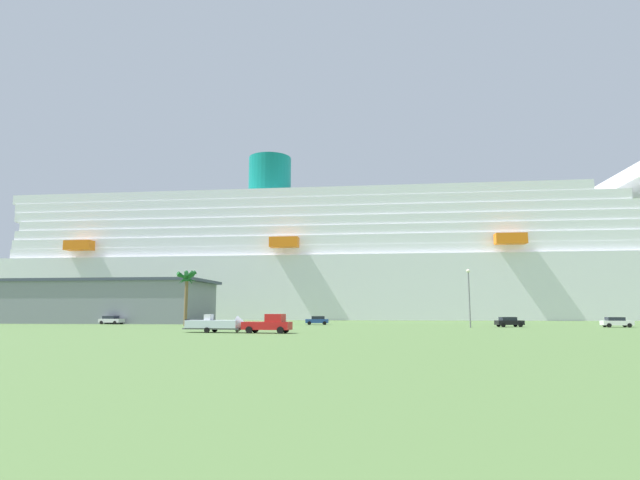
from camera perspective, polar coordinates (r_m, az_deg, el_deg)
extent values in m
plane|color=#4C6B38|center=(107.49, -1.42, -9.43)|extent=(600.00, 600.00, 0.00)
cube|color=white|center=(155.16, 8.34, -5.61)|extent=(260.40, 42.43, 17.95)
cylinder|color=white|center=(199.24, -32.50, -4.96)|extent=(38.61, 38.61, 17.95)
cube|color=white|center=(155.94, 8.27, -1.79)|extent=(229.17, 38.85, 2.85)
cube|color=white|center=(156.20, 6.34, -0.78)|extent=(218.39, 38.41, 2.85)
cube|color=white|center=(156.68, 4.42, 0.23)|extent=(207.59, 37.20, 2.85)
cube|color=white|center=(157.39, 2.52, 1.23)|extent=(195.06, 36.19, 2.85)
cube|color=white|center=(158.31, 0.64, 2.21)|extent=(188.83, 35.30, 2.85)
cube|color=white|center=(159.45, -1.22, 3.18)|extent=(179.21, 34.55, 2.85)
cube|color=white|center=(160.80, -3.06, 4.14)|extent=(170.93, 34.11, 2.85)
cylinder|color=#0C7266|center=(164.23, -5.74, 6.93)|extent=(13.90, 13.90, 13.96)
cube|color=orange|center=(161.40, -25.77, -0.56)|extent=(8.05, 3.34, 2.80)
cube|color=orange|center=(138.88, -4.11, -0.26)|extent=(8.05, 3.34, 2.80)
cube|color=orange|center=(140.96, 20.90, 0.14)|extent=(8.05, 3.34, 2.80)
cube|color=gray|center=(121.41, -26.51, -6.44)|extent=(59.04, 19.12, 8.44)
cube|color=#3F4759|center=(121.56, -26.38, -4.32)|extent=(61.41, 19.88, 0.60)
cube|color=red|center=(59.01, -6.07, -9.69)|extent=(5.77, 2.53, 0.90)
cube|color=red|center=(58.67, -5.12, -8.83)|extent=(2.19, 2.03, 0.90)
cube|color=#26333F|center=(58.47, -4.49, -8.93)|extent=(0.26, 1.68, 0.63)
cylinder|color=black|center=(59.37, -3.94, -10.14)|extent=(0.82, 0.36, 0.80)
cylinder|color=black|center=(57.46, -4.54, -10.20)|extent=(0.82, 0.36, 0.80)
cylinder|color=black|center=(60.57, -7.39, -10.05)|extent=(0.82, 0.36, 0.80)
cylinder|color=black|center=(58.70, -8.08, -10.10)|extent=(0.82, 0.36, 0.80)
cube|color=#595960|center=(61.53, -12.06, -9.85)|extent=(7.27, 2.59, 0.16)
cube|color=#595960|center=(59.88, -8.35, -9.99)|extent=(2.33, 0.35, 0.10)
cylinder|color=black|center=(62.64, -11.92, -9.95)|extent=(0.66, 0.28, 0.64)
cylinder|color=black|center=(60.72, -12.77, -9.99)|extent=(0.66, 0.28, 0.64)
cube|color=silver|center=(61.52, -12.04, -9.35)|extent=(6.64, 2.74, 0.90)
cone|color=silver|center=(60.08, -8.86, -9.47)|extent=(1.38, 2.02, 1.91)
cube|color=silver|center=(61.78, -12.57, -8.59)|extent=(0.89, 1.07, 0.70)
cube|color=black|center=(63.05, -14.91, -9.22)|extent=(0.41, 0.53, 1.10)
cylinder|color=brown|center=(89.60, -15.03, -6.85)|extent=(0.58, 0.58, 8.07)
cone|color=#195923|center=(89.61, -14.70, -4.21)|extent=(0.71, 3.47, 1.97)
cone|color=#195923|center=(89.92, -14.70, -4.23)|extent=(2.72, 2.62, 2.80)
cone|color=#195923|center=(90.16, -14.91, -4.23)|extent=(3.54, 1.63, 1.93)
cone|color=#195923|center=(90.10, -15.07, -4.22)|extent=(2.57, 3.17, 2.20)
cone|color=#195923|center=(89.68, -15.19, -4.20)|extent=(2.50, 3.29, 1.94)
cone|color=#195923|center=(89.43, -15.08, -4.19)|extent=(3.35, 1.34, 2.51)
cone|color=#195923|center=(89.37, -14.87, -4.20)|extent=(2.93, 2.46, 2.71)
sphere|color=#195923|center=(89.75, -14.94, -4.28)|extent=(1.10, 1.10, 1.10)
cylinder|color=slate|center=(80.77, 16.66, -6.56)|extent=(0.20, 0.20, 8.44)
sphere|color=#F9F2CC|center=(80.98, 16.53, -3.39)|extent=(0.56, 0.56, 0.56)
cube|color=white|center=(91.64, 30.74, -8.13)|extent=(4.47, 2.12, 0.70)
cube|color=#1E232D|center=(91.55, 30.58, -7.75)|extent=(2.54, 1.82, 0.55)
cylinder|color=black|center=(93.01, 31.40, -8.28)|extent=(0.67, 0.26, 0.66)
cylinder|color=black|center=(91.26, 31.81, -8.27)|extent=(0.67, 0.26, 0.66)
cylinder|color=black|center=(92.06, 29.70, -8.41)|extent=(0.67, 0.26, 0.66)
cylinder|color=black|center=(90.29, 30.08, -8.41)|extent=(0.67, 0.26, 0.66)
cube|color=silver|center=(105.13, -22.67, -8.48)|extent=(4.99, 2.67, 0.70)
cube|color=#1E232D|center=(105.27, -22.75, -8.13)|extent=(2.91, 2.11, 0.55)
cylinder|color=black|center=(104.83, -21.69, -8.72)|extent=(0.69, 0.34, 0.66)
cylinder|color=black|center=(103.43, -22.35, -8.71)|extent=(0.69, 0.34, 0.66)
cylinder|color=black|center=(106.85, -23.00, -8.63)|extent=(0.69, 0.34, 0.66)
cylinder|color=black|center=(105.48, -23.65, -8.61)|extent=(0.69, 0.34, 0.66)
cube|color=#264C99|center=(93.24, -0.37, -9.22)|extent=(4.47, 2.55, 0.70)
cube|color=#1E232D|center=(93.24, -0.24, -8.84)|extent=(2.61, 2.05, 0.55)
cylinder|color=black|center=(92.29, -1.23, -9.45)|extent=(0.69, 0.33, 0.66)
cylinder|color=black|center=(94.14, -1.25, -9.42)|extent=(0.69, 0.33, 0.66)
cylinder|color=black|center=(92.38, 0.52, -9.45)|extent=(0.69, 0.33, 0.66)
cylinder|color=black|center=(94.23, 0.47, -9.42)|extent=(0.69, 0.33, 0.66)
cube|color=black|center=(86.35, 20.77, -8.80)|extent=(4.48, 2.61, 0.70)
cube|color=#1E232D|center=(86.26, 20.62, -8.39)|extent=(2.63, 2.08, 0.55)
cylinder|color=black|center=(87.77, 21.37, -8.98)|extent=(0.69, 0.34, 0.66)
cylinder|color=black|center=(86.09, 21.89, -8.98)|extent=(0.69, 0.34, 0.66)
cylinder|color=black|center=(86.66, 19.68, -9.08)|extent=(0.69, 0.34, 0.66)
cylinder|color=black|center=(84.96, 20.17, -9.09)|extent=(0.69, 0.34, 0.66)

